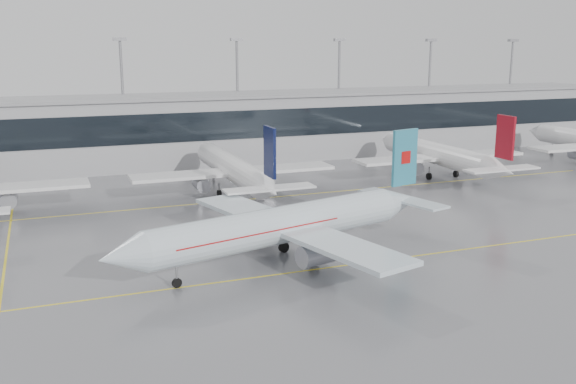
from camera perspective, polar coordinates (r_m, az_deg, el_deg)
name	(u,v)px	position (r m, az deg, el deg)	size (l,w,h in m)	color
ground	(332,267)	(63.43, 3.94, -6.68)	(320.00, 320.00, 0.00)	slate
taxi_line_main	(332,267)	(63.43, 3.94, -6.68)	(120.00, 0.25, 0.01)	yellow
taxi_line_north	(242,200)	(90.37, -4.12, -0.70)	(120.00, 0.25, 0.01)	yellow
taxi_line_cross	(6,257)	(72.37, -23.78, -5.28)	(0.25, 60.00, 0.01)	yellow
terminal	(190,130)	(119.79, -8.70, 5.47)	(180.00, 15.00, 12.00)	#9A9A9E
terminal_glass	(199,127)	(112.30, -7.87, 5.77)	(180.00, 0.20, 5.00)	black
terminal_roof	(189,96)	(119.16, -8.80, 8.42)	(182.00, 16.00, 0.40)	gray
light_masts	(182,88)	(124.93, -9.42, 9.13)	(156.40, 1.00, 22.60)	gray
air_canada_jet	(289,224)	(63.86, 0.08, -2.87)	(37.60, 30.93, 12.12)	silver
parked_jet_c	(234,169)	(93.04, -4.82, 2.02)	(29.64, 36.96, 11.72)	white
parked_jet_d	(439,155)	(108.02, 13.31, 3.24)	(29.64, 36.96, 11.72)	white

